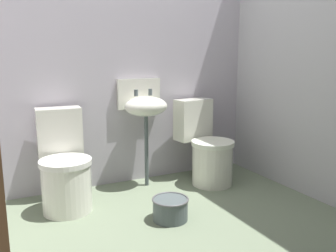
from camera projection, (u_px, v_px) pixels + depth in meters
name	position (u px, v px, depth m)	size (l,w,h in m)	color
ground_plane	(186.00, 237.00, 2.54)	(2.93, 2.72, 0.08)	slate
wall_back	(124.00, 56.00, 3.36)	(2.93, 0.10, 2.39)	#AEA7B2
wall_right	(323.00, 56.00, 2.96)	(0.10, 2.52, 2.39)	#A7A7AA
toilet_left	(64.00, 169.00, 2.89)	(0.42, 0.61, 0.78)	silver
toilet_right	(206.00, 149.00, 3.47)	(0.46, 0.64, 0.78)	silver
sink	(145.00, 105.00, 3.31)	(0.42, 0.35, 0.99)	#475152
bucket	(170.00, 208.00, 2.70)	(0.28, 0.28, 0.17)	#475152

